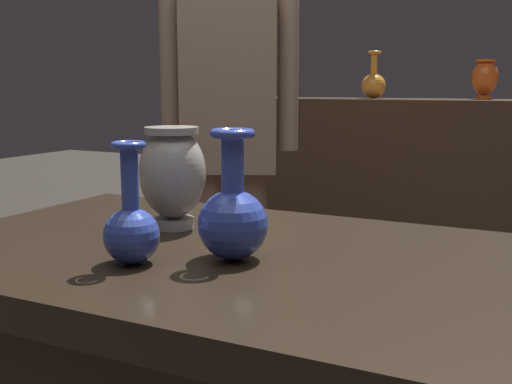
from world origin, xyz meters
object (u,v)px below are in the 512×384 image
object	(u,v)px
vase_left_accent	(131,227)
shelf_vase_left	(374,84)
vase_centerpiece	(233,216)
vase_tall_behind	(173,173)
shelf_vase_center	(485,78)
visitor_near_left	(230,131)

from	to	relation	value
vase_left_accent	shelf_vase_left	world-z (taller)	shelf_vase_left
vase_centerpiece	vase_tall_behind	bearing A→B (deg)	145.90
shelf_vase_center	shelf_vase_left	xyz separation A→B (m)	(-0.52, -0.02, -0.03)
visitor_near_left	shelf_vase_center	bearing A→B (deg)	-143.58
vase_centerpiece	shelf_vase_left	bearing A→B (deg)	101.49
vase_centerpiece	visitor_near_left	xyz separation A→B (m)	(-0.62, 1.10, 0.03)
vase_left_accent	vase_tall_behind	bearing A→B (deg)	109.25
vase_centerpiece	visitor_near_left	world-z (taller)	visitor_near_left
visitor_near_left	vase_left_accent	bearing A→B (deg)	88.09
shelf_vase_center	visitor_near_left	distance (m)	1.41
vase_left_accent	shelf_vase_center	size ratio (longest dim) A/B	0.98
vase_centerpiece	shelf_vase_left	size ratio (longest dim) A/B	0.84
vase_tall_behind	shelf_vase_center	xyz separation A→B (m)	(0.25, 2.19, 0.19)
vase_left_accent	shelf_vase_left	size ratio (longest dim) A/B	0.77
shelf_vase_center	shelf_vase_left	distance (m)	0.52
shelf_vase_center	visitor_near_left	xyz separation A→B (m)	(-0.67, -1.22, -0.19)
vase_left_accent	shelf_vase_center	bearing A→B (deg)	85.89
vase_tall_behind	shelf_vase_center	world-z (taller)	shelf_vase_center
vase_centerpiece	vase_tall_behind	distance (m)	0.24
vase_left_accent	vase_centerpiece	bearing A→B (deg)	36.04
vase_centerpiece	vase_tall_behind	xyz separation A→B (m)	(-0.20, 0.13, 0.04)
vase_left_accent	shelf_vase_left	bearing A→B (deg)	98.29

